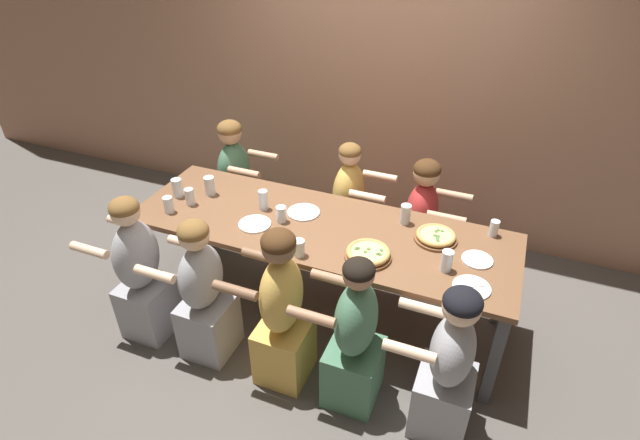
{
  "coord_description": "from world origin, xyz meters",
  "views": [
    {
      "loc": [
        1.07,
        -2.63,
        2.73
      ],
      "look_at": [
        0.0,
        0.0,
        0.83
      ],
      "focal_mm": 28.0,
      "sensor_mm": 36.0,
      "label": 1
    }
  ],
  "objects_px": {
    "empty_plate_d": "(472,288)",
    "diner_near_midright": "(354,340)",
    "drinking_glass_b": "(169,206)",
    "drinking_glass_f": "(190,198)",
    "drinking_glass_d": "(446,262)",
    "diner_far_midright": "(420,227)",
    "drinking_glass_c": "(298,248)",
    "pizza_board_main": "(368,254)",
    "empty_plate_c": "(255,224)",
    "drinking_glass_a": "(281,215)",
    "diner_near_right": "(448,368)",
    "drinking_glass_g": "(210,187)",
    "pizza_board_second": "(436,236)",
    "diner_near_left": "(141,274)",
    "diner_far_center": "(348,212)",
    "drinking_glass_h": "(263,201)",
    "drinking_glass_j": "(177,189)",
    "drinking_glass_e": "(494,229)",
    "empty_plate_b": "(304,212)",
    "diner_near_midleft": "(204,295)",
    "diner_near_center": "(282,314)",
    "empty_plate_a": "(477,260)",
    "diner_far_left": "(236,185)",
    "drinking_glass_i": "(405,214)"
  },
  "relations": [
    {
      "from": "drinking_glass_e",
      "to": "drinking_glass_g",
      "type": "height_order",
      "value": "drinking_glass_g"
    },
    {
      "from": "empty_plate_c",
      "to": "diner_near_left",
      "type": "distance_m",
      "value": 0.85
    },
    {
      "from": "drinking_glass_e",
      "to": "drinking_glass_g",
      "type": "bearing_deg",
      "value": -173.09
    },
    {
      "from": "empty_plate_b",
      "to": "drinking_glass_f",
      "type": "xyz_separation_m",
      "value": [
        -0.82,
        -0.2,
        0.05
      ]
    },
    {
      "from": "empty_plate_a",
      "to": "drinking_glass_g",
      "type": "distance_m",
      "value": 2.0
    },
    {
      "from": "drinking_glass_j",
      "to": "drinking_glass_g",
      "type": "bearing_deg",
      "value": 28.78
    },
    {
      "from": "drinking_glass_g",
      "to": "diner_near_right",
      "type": "xyz_separation_m",
      "value": [
        1.97,
        -0.74,
        -0.34
      ]
    },
    {
      "from": "pizza_board_second",
      "to": "drinking_glass_c",
      "type": "bearing_deg",
      "value": -147.66
    },
    {
      "from": "drinking_glass_g",
      "to": "empty_plate_b",
      "type": "bearing_deg",
      "value": 1.74
    },
    {
      "from": "empty_plate_d",
      "to": "diner_near_midright",
      "type": "xyz_separation_m",
      "value": [
        -0.58,
        -0.39,
        -0.29
      ]
    },
    {
      "from": "empty_plate_b",
      "to": "empty_plate_d",
      "type": "xyz_separation_m",
      "value": [
        1.23,
        -0.37,
        0.0
      ]
    },
    {
      "from": "drinking_glass_a",
      "to": "diner_near_center",
      "type": "bearing_deg",
      "value": -64.95
    },
    {
      "from": "drinking_glass_j",
      "to": "diner_far_midright",
      "type": "distance_m",
      "value": 1.89
    },
    {
      "from": "drinking_glass_b",
      "to": "drinking_glass_g",
      "type": "distance_m",
      "value": 0.35
    },
    {
      "from": "pizza_board_main",
      "to": "diner_near_right",
      "type": "distance_m",
      "value": 0.82
    },
    {
      "from": "diner_near_center",
      "to": "diner_far_center",
      "type": "distance_m",
      "value": 1.31
    },
    {
      "from": "drinking_glass_g",
      "to": "diner_far_midright",
      "type": "xyz_separation_m",
      "value": [
        1.52,
        0.57,
        -0.34
      ]
    },
    {
      "from": "pizza_board_second",
      "to": "diner_near_left",
      "type": "bearing_deg",
      "value": -156.68
    },
    {
      "from": "empty_plate_a",
      "to": "empty_plate_d",
      "type": "relative_size",
      "value": 0.87
    },
    {
      "from": "pizza_board_second",
      "to": "drinking_glass_b",
      "type": "bearing_deg",
      "value": -168.45
    },
    {
      "from": "drinking_glass_a",
      "to": "drinking_glass_b",
      "type": "bearing_deg",
      "value": -166.47
    },
    {
      "from": "empty_plate_d",
      "to": "drinking_glass_e",
      "type": "height_order",
      "value": "drinking_glass_e"
    },
    {
      "from": "pizza_board_second",
      "to": "diner_far_midright",
      "type": "distance_m",
      "value": 0.62
    },
    {
      "from": "empty_plate_b",
      "to": "empty_plate_c",
      "type": "xyz_separation_m",
      "value": [
        -0.25,
        -0.27,
        0.0
      ]
    },
    {
      "from": "drinking_glass_a",
      "to": "diner_near_right",
      "type": "distance_m",
      "value": 1.48
    },
    {
      "from": "drinking_glass_h",
      "to": "diner_near_midright",
      "type": "xyz_separation_m",
      "value": [
        0.95,
        -0.71,
        -0.35
      ]
    },
    {
      "from": "empty_plate_c",
      "to": "diner_far_center",
      "type": "distance_m",
      "value": 0.95
    },
    {
      "from": "drinking_glass_g",
      "to": "empty_plate_c",
      "type": "bearing_deg",
      "value": -25.42
    },
    {
      "from": "pizza_board_second",
      "to": "diner_near_center",
      "type": "relative_size",
      "value": 0.25
    },
    {
      "from": "drinking_glass_d",
      "to": "diner_far_midright",
      "type": "relative_size",
      "value": 0.13
    },
    {
      "from": "drinking_glass_g",
      "to": "diner_far_midright",
      "type": "relative_size",
      "value": 0.13
    },
    {
      "from": "drinking_glass_b",
      "to": "drinking_glass_c",
      "type": "bearing_deg",
      "value": -6.08
    },
    {
      "from": "drinking_glass_c",
      "to": "diner_far_left",
      "type": "xyz_separation_m",
      "value": [
        -1.07,
        1.01,
        -0.3
      ]
    },
    {
      "from": "drinking_glass_e",
      "to": "drinking_glass_f",
      "type": "xyz_separation_m",
      "value": [
        -2.11,
        -0.43,
        0.0
      ]
    },
    {
      "from": "empty_plate_c",
      "to": "drinking_glass_i",
      "type": "distance_m",
      "value": 1.05
    },
    {
      "from": "empty_plate_b",
      "to": "diner_near_midleft",
      "type": "height_order",
      "value": "diner_near_midleft"
    },
    {
      "from": "empty_plate_c",
      "to": "drinking_glass_f",
      "type": "distance_m",
      "value": 0.57
    },
    {
      "from": "drinking_glass_e",
      "to": "diner_near_left",
      "type": "distance_m",
      "value": 2.42
    },
    {
      "from": "drinking_glass_d",
      "to": "diner_far_midright",
      "type": "bearing_deg",
      "value": 110.7
    },
    {
      "from": "pizza_board_main",
      "to": "diner_near_right",
      "type": "bearing_deg",
      "value": -35.48
    },
    {
      "from": "drinking_glass_f",
      "to": "drinking_glass_a",
      "type": "bearing_deg",
      "value": 3.72
    },
    {
      "from": "pizza_board_main",
      "to": "empty_plate_c",
      "type": "xyz_separation_m",
      "value": [
        -0.84,
        0.05,
        -0.02
      ]
    },
    {
      "from": "drinking_glass_d",
      "to": "drinking_glass_e",
      "type": "xyz_separation_m",
      "value": [
        0.23,
        0.49,
        -0.01
      ]
    },
    {
      "from": "drinking_glass_c",
      "to": "drinking_glass_g",
      "type": "height_order",
      "value": "drinking_glass_g"
    },
    {
      "from": "diner_far_center",
      "to": "diner_near_right",
      "type": "xyz_separation_m",
      "value": [
        1.05,
        -1.31,
        -0.01
      ]
    },
    {
      "from": "pizza_board_main",
      "to": "drinking_glass_a",
      "type": "relative_size",
      "value": 2.57
    },
    {
      "from": "drinking_glass_a",
      "to": "drinking_glass_f",
      "type": "distance_m",
      "value": 0.72
    },
    {
      "from": "drinking_glass_d",
      "to": "diner_near_midright",
      "type": "distance_m",
      "value": 0.73
    },
    {
      "from": "drinking_glass_b",
      "to": "drinking_glass_f",
      "type": "relative_size",
      "value": 0.95
    },
    {
      "from": "drinking_glass_a",
      "to": "diner_far_midright",
      "type": "height_order",
      "value": "diner_far_midright"
    }
  ]
}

